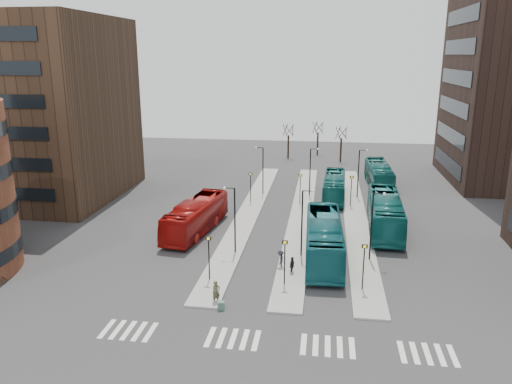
# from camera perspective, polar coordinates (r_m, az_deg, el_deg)

# --- Properties ---
(ground) EXTENTS (160.00, 160.00, 0.00)m
(ground) POSITION_cam_1_polar(r_m,az_deg,el_deg) (29.83, -2.13, -20.56)
(ground) COLOR #2C2C2F
(ground) RESTS_ON ground
(island_left) EXTENTS (2.50, 45.00, 0.15)m
(island_left) POSITION_cam_1_polar(r_m,az_deg,el_deg) (57.11, -0.82, -2.34)
(island_left) COLOR gray
(island_left) RESTS_ON ground
(island_mid) EXTENTS (2.50, 45.00, 0.15)m
(island_mid) POSITION_cam_1_polar(r_m,az_deg,el_deg) (56.54, 5.20, -2.59)
(island_mid) COLOR gray
(island_mid) RESTS_ON ground
(island_right) EXTENTS (2.50, 45.00, 0.15)m
(island_right) POSITION_cam_1_polar(r_m,az_deg,el_deg) (56.60, 11.29, -2.81)
(island_right) COLOR gray
(island_right) RESTS_ON ground
(suitcase) EXTENTS (0.57, 0.51, 0.60)m
(suitcase) POSITION_cam_1_polar(r_m,az_deg,el_deg) (36.42, -4.02, -12.83)
(suitcase) COLOR navy
(suitcase) RESTS_ON ground
(red_bus) EXTENTS (4.38, 12.17, 3.32)m
(red_bus) POSITION_cam_1_polar(r_m,az_deg,el_deg) (51.08, -6.87, -2.76)
(red_bus) COLOR #980E0B
(red_bus) RESTS_ON ground
(teal_bus_a) EXTENTS (3.46, 13.16, 3.64)m
(teal_bus_a) POSITION_cam_1_polar(r_m,az_deg,el_deg) (44.61, 7.75, -5.31)
(teal_bus_a) COLOR #135B63
(teal_bus_a) RESTS_ON ground
(teal_bus_b) EXTENTS (2.92, 10.97, 3.03)m
(teal_bus_b) POSITION_cam_1_polar(r_m,az_deg,el_deg) (63.35, 8.92, 0.62)
(teal_bus_b) COLOR #125E5B
(teal_bus_b) RESTS_ON ground
(teal_bus_c) EXTENTS (3.68, 13.31, 3.67)m
(teal_bus_c) POSITION_cam_1_polar(r_m,az_deg,el_deg) (52.96, 14.52, -2.29)
(teal_bus_c) COLOR #13615F
(teal_bus_c) RESTS_ON ground
(teal_bus_d) EXTENTS (3.11, 11.71, 3.24)m
(teal_bus_d) POSITION_cam_1_polar(r_m,az_deg,el_deg) (70.32, 13.86, 1.93)
(teal_bus_d) COLOR #125A57
(teal_bus_d) RESTS_ON ground
(traveller) EXTENTS (0.75, 0.74, 1.75)m
(traveller) POSITION_cam_1_polar(r_m,az_deg,el_deg) (37.01, -4.58, -11.34)
(traveller) COLOR #4C4E2E
(traveller) RESTS_ON ground
(commuter_a) EXTENTS (0.96, 0.79, 1.82)m
(commuter_a) POSITION_cam_1_polar(r_m,az_deg,el_deg) (48.34, -8.30, -4.82)
(commuter_a) COLOR black
(commuter_a) RESTS_ON ground
(commuter_b) EXTENTS (0.61, 0.95, 1.50)m
(commuter_b) POSITION_cam_1_polar(r_m,az_deg,el_deg) (41.58, 4.14, -8.39)
(commuter_b) COLOR black
(commuter_b) RESTS_ON ground
(commuter_c) EXTENTS (0.61, 1.03, 1.58)m
(commuter_c) POSITION_cam_1_polar(r_m,az_deg,el_deg) (42.62, 2.83, -7.70)
(commuter_c) COLOR black
(commuter_c) RESTS_ON ground
(crosswalk_stripes) EXTENTS (22.35, 2.40, 0.01)m
(crosswalk_stripes) POSITION_cam_1_polar(r_m,az_deg,el_deg) (32.91, 2.28, -16.74)
(crosswalk_stripes) COLOR silver
(crosswalk_stripes) RESTS_ON ground
(office_block) EXTENTS (25.00, 20.12, 22.00)m
(office_block) POSITION_cam_1_polar(r_m,az_deg,el_deg) (69.61, -25.81, 8.56)
(office_block) COLOR #3F2B1D
(office_block) RESTS_ON ground
(sign_poles) EXTENTS (12.45, 22.12, 3.65)m
(sign_poles) POSITION_cam_1_polar(r_m,az_deg,el_deg) (49.19, 4.38, -2.50)
(sign_poles) COLOR black
(sign_poles) RESTS_ON ground
(lamp_posts) EXTENTS (14.04, 20.24, 6.12)m
(lamp_posts) POSITION_cam_1_polar(r_m,az_deg,el_deg) (53.60, 5.86, 0.29)
(lamp_posts) COLOR black
(lamp_posts) RESTS_ON ground
(bare_trees) EXTENTS (10.97, 8.14, 5.90)m
(bare_trees) POSITION_cam_1_polar(r_m,az_deg,el_deg) (87.67, 6.80, 5.63)
(bare_trees) COLOR black
(bare_trees) RESTS_ON ground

